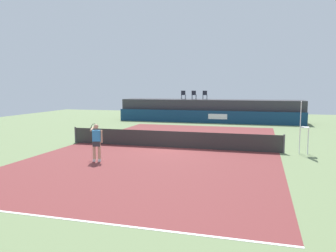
# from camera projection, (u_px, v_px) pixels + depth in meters

# --- Properties ---
(ground_plane) EXTENTS (48.00, 48.00, 0.00)m
(ground_plane) POSITION_uv_depth(u_px,v_px,m) (183.00, 140.00, 22.29)
(ground_plane) COLOR #6B7F51
(court_inner) EXTENTS (12.00, 22.00, 0.00)m
(court_inner) POSITION_uv_depth(u_px,v_px,m) (171.00, 147.00, 19.42)
(court_inner) COLOR maroon
(court_inner) RESTS_ON ground
(line_near_baseline) EXTENTS (12.00, 0.10, 0.00)m
(line_near_baseline) POSITION_uv_depth(u_px,v_px,m) (64.00, 219.00, 8.95)
(line_near_baseline) COLOR white
(line_near_baseline) RESTS_ON court_inner
(sponsor_wall) EXTENTS (18.00, 0.22, 1.20)m
(sponsor_wall) POSITION_uv_depth(u_px,v_px,m) (207.00, 117.00, 32.26)
(sponsor_wall) COLOR navy
(sponsor_wall) RESTS_ON ground
(spectator_platform) EXTENTS (18.00, 2.80, 2.20)m
(spectator_platform) POSITION_uv_depth(u_px,v_px,m) (210.00, 110.00, 33.92)
(spectator_platform) COLOR #38383D
(spectator_platform) RESTS_ON ground
(spectator_chair_far_left) EXTENTS (0.48, 0.48, 0.89)m
(spectator_chair_far_left) POSITION_uv_depth(u_px,v_px,m) (183.00, 94.00, 34.28)
(spectator_chair_far_left) COLOR #1E232D
(spectator_chair_far_left) RESTS_ON spectator_platform
(spectator_chair_left) EXTENTS (0.44, 0.44, 0.89)m
(spectator_chair_left) POSITION_uv_depth(u_px,v_px,m) (194.00, 95.00, 34.05)
(spectator_chair_left) COLOR #1E232D
(spectator_chair_left) RESTS_ON spectator_platform
(spectator_chair_center) EXTENTS (0.48, 0.48, 0.89)m
(spectator_chair_center) POSITION_uv_depth(u_px,v_px,m) (205.00, 95.00, 33.93)
(spectator_chair_center) COLOR #1E232D
(spectator_chair_center) RESTS_ON spectator_platform
(umpire_chair) EXTENTS (0.47, 0.47, 2.76)m
(umpire_chair) POSITION_uv_depth(u_px,v_px,m) (302.00, 124.00, 17.35)
(umpire_chair) COLOR white
(umpire_chair) RESTS_ON ground
(tennis_net) EXTENTS (12.40, 0.02, 0.95)m
(tennis_net) POSITION_uv_depth(u_px,v_px,m) (171.00, 139.00, 19.36)
(tennis_net) COLOR #2D2D2D
(tennis_net) RESTS_ON ground
(net_post_near) EXTENTS (0.10, 0.10, 1.00)m
(net_post_near) POSITION_uv_depth(u_px,v_px,m) (75.00, 135.00, 21.02)
(net_post_near) COLOR #4C4C51
(net_post_near) RESTS_ON ground
(net_post_far) EXTENTS (0.10, 0.10, 1.00)m
(net_post_far) POSITION_uv_depth(u_px,v_px,m) (284.00, 144.00, 17.70)
(net_post_far) COLOR #4C4C51
(net_post_far) RESTS_ON ground
(tennis_player) EXTENTS (0.97, 1.09, 1.77)m
(tennis_player) POSITION_uv_depth(u_px,v_px,m) (96.00, 141.00, 15.75)
(tennis_player) COLOR white
(tennis_player) RESTS_ON court_inner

